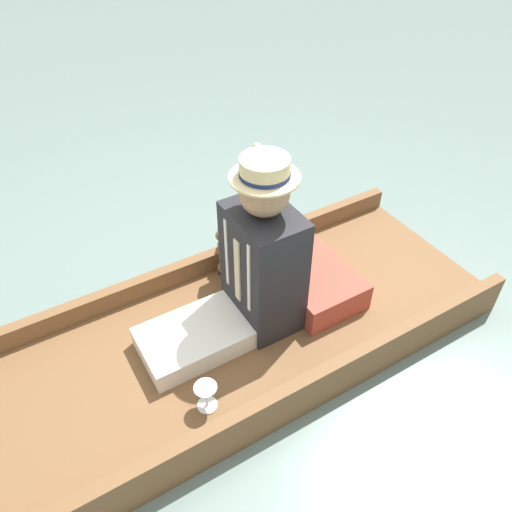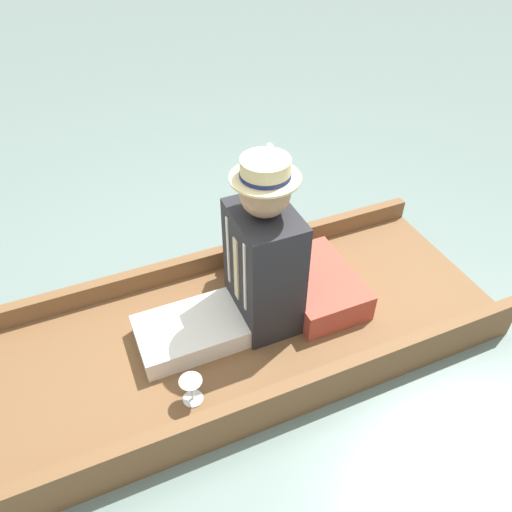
{
  "view_description": "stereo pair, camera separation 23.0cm",
  "coord_description": "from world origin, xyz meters",
  "views": [
    {
      "loc": [
        -1.48,
        0.81,
        2.05
      ],
      "look_at": [
        0.02,
        -0.09,
        0.54
      ],
      "focal_mm": 35.0,
      "sensor_mm": 36.0,
      "label": 1
    },
    {
      "loc": [
        -1.58,
        0.61,
        2.05
      ],
      "look_at": [
        0.02,
        -0.09,
        0.54
      ],
      "focal_mm": 35.0,
      "sensor_mm": 36.0,
      "label": 2
    }
  ],
  "objects": [
    {
      "name": "teddy_bear",
      "position": [
        0.37,
        -0.14,
        0.31
      ],
      "size": [
        0.29,
        0.17,
        0.41
      ],
      "color": "#846042",
      "rests_on": "punt_boat"
    },
    {
      "name": "punt_boat",
      "position": [
        0.0,
        0.0,
        0.07
      ],
      "size": [
        1.03,
        2.62,
        0.23
      ],
      "color": "brown",
      "rests_on": "ground_plane"
    },
    {
      "name": "walking_cane",
      "position": [
        0.41,
        -0.23,
        0.57
      ],
      "size": [
        0.04,
        0.28,
        0.76
      ],
      "color": "#2D2823",
      "rests_on": "punt_boat"
    },
    {
      "name": "ground_plane",
      "position": [
        0.0,
        0.0,
        0.0
      ],
      "size": [
        16.0,
        16.0,
        0.0
      ],
      "primitive_type": "plane",
      "color": "slate"
    },
    {
      "name": "wine_glass",
      "position": [
        -0.31,
        0.36,
        0.22
      ],
      "size": [
        0.1,
        0.1,
        0.14
      ],
      "color": "silver",
      "rests_on": "punt_boat"
    },
    {
      "name": "seat_cushion",
      "position": [
        0.04,
        -0.45,
        0.2
      ],
      "size": [
        0.54,
        0.38,
        0.16
      ],
      "color": "#B24738",
      "rests_on": "punt_boat"
    },
    {
      "name": "seated_person",
      "position": [
        0.02,
        -0.05,
        0.47
      ],
      "size": [
        0.38,
        0.8,
        0.92
      ],
      "rotation": [
        0.0,
        0.0,
        0.2
      ],
      "color": "white",
      "rests_on": "punt_boat"
    }
  ]
}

